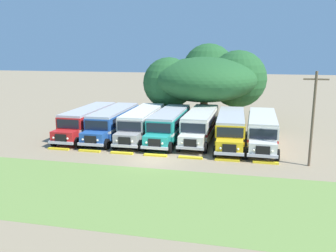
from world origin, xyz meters
The scene contains 18 objects.
ground_plane centered at (0.00, 0.00, 0.00)m, with size 220.00×220.00×0.00m, color #937F60.
foreground_grass_strip centered at (0.00, -7.02, 0.00)m, with size 80.00×9.84×0.01m, color olive.
parked_bus_slot_0 centered at (-8.82, 6.93, 1.58)m, with size 2.71×10.84×2.82m.
parked_bus_slot_1 centered at (-6.04, 6.95, 1.58)m, with size 2.78×10.85×2.82m.
parked_bus_slot_2 centered at (-2.99, 7.17, 1.58)m, with size 2.84×10.86×2.82m.
parked_bus_slot_3 centered at (-0.15, 7.13, 1.58)m, with size 2.73×10.85×2.82m.
parked_bus_slot_4 centered at (2.90, 7.72, 1.58)m, with size 2.85×10.86×2.82m.
parked_bus_slot_5 centered at (5.95, 6.77, 1.58)m, with size 2.98×10.88×2.82m.
parked_bus_slot_6 centered at (8.84, 6.78, 1.58)m, with size 2.83×10.86×2.82m.
curb_wheelstop_0 centered at (-9.01, 1.06, 0.07)m, with size 2.00×0.36×0.15m, color yellow.
curb_wheelstop_1 centered at (-6.01, 1.06, 0.07)m, with size 2.00×0.36×0.15m, color yellow.
curb_wheelstop_2 centered at (-3.00, 1.06, 0.07)m, with size 2.00×0.36×0.15m, color yellow.
curb_wheelstop_3 centered at (0.00, 1.06, 0.07)m, with size 2.00×0.36×0.15m, color yellow.
curb_wheelstop_4 centered at (3.00, 1.06, 0.07)m, with size 2.00×0.36×0.15m, color yellow.
curb_wheelstop_5 centered at (6.01, 1.06, 0.07)m, with size 2.00×0.36×0.15m, color yellow.
curb_wheelstop_6 centered at (9.01, 1.06, 0.07)m, with size 2.00×0.36×0.15m, color yellow.
broad_shade_tree centered at (2.41, 16.94, 5.43)m, with size 14.57×14.12×9.64m.
utility_pole centered at (12.26, 1.20, 3.89)m, with size 1.80×0.20×7.28m.
Camera 1 is at (7.43, -26.86, 8.80)m, focal length 38.03 mm.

